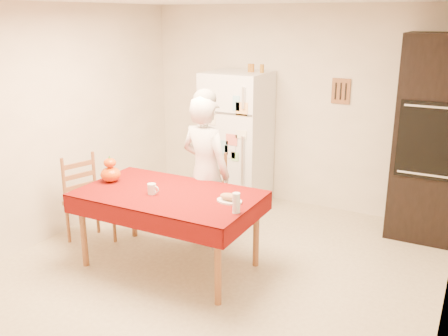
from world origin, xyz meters
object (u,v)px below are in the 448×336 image
Objects in this scene: seated_woman at (206,172)px; coffee_mug at (152,189)px; oven_cabinet at (431,139)px; chair_far at (207,190)px; pumpkin_lower at (111,174)px; refrigerator at (237,139)px; chair_left at (86,197)px; bread_plate at (229,201)px; wine_glass at (236,203)px; dining_table at (169,200)px.

seated_woman is 0.72m from coffee_mug.
chair_far is (-2.14, -1.08, -0.59)m from oven_cabinet.
seated_woman is 0.96m from pumpkin_lower.
coffee_mug is at bearing -87.47° from refrigerator.
chair_left is 1.75m from bread_plate.
pumpkin_lower is (-0.49, -1.86, -0.01)m from refrigerator.
oven_cabinet reaches higher than bread_plate.
oven_cabinet is 2.32× the size of chair_left.
wine_glass reaches higher than coffee_mug.
chair_left is 1.06m from coffee_mug.
wine_glass is at bearing -121.99° from oven_cabinet.
coffee_mug is (-0.18, -0.69, 0.01)m from seated_woman.
chair_far reaches higher than coffee_mug.
seated_woman is (1.18, 0.53, 0.30)m from chair_left.
dining_table is at bearing 40.26° from coffee_mug.
wine_glass is 0.27m from bread_plate.
pumpkin_lower is (-0.63, -0.83, 0.33)m from chair_far.
seated_woman is at bearing -146.69° from oven_cabinet.
oven_cabinet is at bearing 39.40° from chair_far.
chair_far is at bearing 130.70° from wine_glass.
refrigerator is at bearing 75.17° from pumpkin_lower.
refrigerator is 9.66× the size of wine_glass.
chair_far reaches higher than pumpkin_lower.
oven_cabinet is 2.99m from coffee_mug.
wine_glass is at bearing -3.01° from coffee_mug.
refrigerator is 1.93m from pumpkin_lower.
chair_left reaches higher than pumpkin_lower.
pumpkin_lower is 1.32m from bread_plate.
dining_table is (-2.08, -1.92, -0.41)m from oven_cabinet.
seated_woman is 1.04m from wine_glass.
oven_cabinet reaches higher than refrigerator.
chair_far reaches higher than dining_table.
pumpkin_lower is at bearing 169.49° from coffee_mug.
seated_woman is at bearing 83.75° from dining_table.
oven_cabinet is at bearing 42.59° from coffee_mug.
chair_far is 9.50× the size of coffee_mug.
refrigerator is 17.00× the size of coffee_mug.
chair_left reaches higher than wine_glass.
coffee_mug is at bearing -137.41° from oven_cabinet.
dining_table is 1.05× the size of seated_woman.
refrigerator is 2.25m from wine_glass.
dining_table is at bearing 169.45° from wine_glass.
chair_far is at bearing -153.31° from oven_cabinet.
pumpkin_lower reaches higher than coffee_mug.
oven_cabinet reaches higher than chair_far.
refrigerator is at bearing 92.53° from coffee_mug.
oven_cabinet is 1.29× the size of dining_table.
coffee_mug reaches higher than dining_table.
chair_left is 3.96× the size of bread_plate.
seated_woman is at bearing 135.59° from bread_plate.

